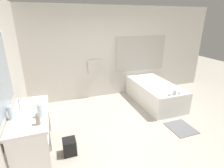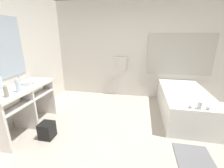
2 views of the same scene
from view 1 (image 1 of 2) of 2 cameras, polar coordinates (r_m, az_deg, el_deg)
name	(u,v)px [view 1 (image 1 of 2)]	position (r m, az deg, el deg)	size (l,w,h in m)	color
ground_plane	(133,135)	(3.90, 6.77, -16.24)	(16.00, 16.00, 0.00)	beige
wall_back_with_blinds	(103,54)	(5.32, -2.80, 9.85)	(7.40, 0.13, 2.70)	silver
vanity_counter	(32,124)	(3.37, -24.68, -11.86)	(0.58, 1.32, 0.87)	white
sink_faucet	(19,104)	(3.41, -27.98, -5.77)	(0.09, 0.04, 0.18)	silver
bathtub	(154,92)	(5.26, 13.66, -2.52)	(0.97, 1.90, 0.70)	white
water_bottle_1	(40,111)	(2.99, -22.55, -8.00)	(0.08, 0.08, 0.23)	silver
water_bottle_2	(11,113)	(3.11, -30.20, -8.13)	(0.08, 0.08, 0.24)	silver
soap_dispenser	(38,119)	(2.81, -23.07, -10.51)	(0.06, 0.06, 0.20)	gray
waste_bin	(70,147)	(3.45, -13.68, -19.27)	(0.23, 0.23, 0.30)	black
bath_mat	(181,128)	(4.36, 21.60, -13.22)	(0.53, 0.60, 0.02)	slate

